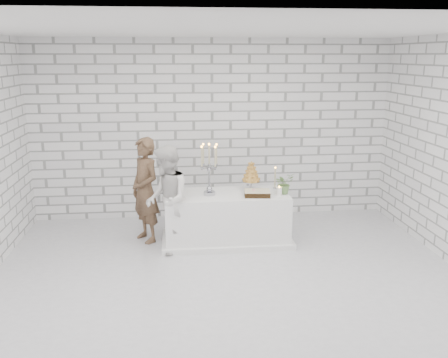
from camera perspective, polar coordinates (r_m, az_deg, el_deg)
ground at (r=6.22m, az=0.56°, el=-11.54°), size 6.00×5.00×0.01m
ceiling at (r=5.60m, az=0.64°, el=17.24°), size 6.00×5.00×0.01m
wall_back at (r=8.18m, az=-1.40°, el=5.80°), size 6.00×0.01×3.00m
wall_front at (r=3.36m, az=5.46°, el=-7.02°), size 6.00×0.01×3.00m
cake_table at (r=7.21m, az=0.30°, el=-4.60°), size 1.80×0.80×0.75m
groom at (r=7.24m, az=-9.26°, el=-1.30°), size 0.63×0.69×1.57m
bride at (r=6.79m, az=-6.75°, el=-2.47°), size 0.63×0.78×1.53m
candelabra at (r=6.94m, az=-1.75°, el=1.15°), size 0.36×0.36×0.76m
croquembouche at (r=7.24m, az=3.22°, el=0.42°), size 0.36×0.36×0.45m
chocolate_cake at (r=6.99m, az=3.94°, el=-1.68°), size 0.39×0.30×0.08m
pillar_candle at (r=7.04m, az=6.52°, el=-1.45°), size 0.09×0.09×0.12m
extra_taper at (r=7.35m, az=6.04°, el=0.05°), size 0.06×0.06×0.32m
flowers at (r=7.12m, az=7.11°, el=-0.50°), size 0.35×0.33×0.31m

